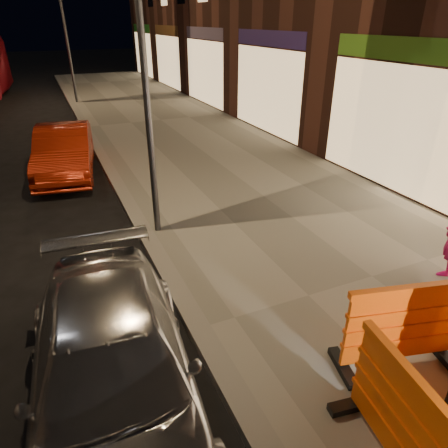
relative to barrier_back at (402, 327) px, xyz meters
name	(u,v)px	position (x,y,z in m)	size (l,w,h in m)	color
ground_plane	(200,336)	(-1.92, 1.53, -0.72)	(120.00, 120.00, 0.00)	black
sidewalk	(371,280)	(1.08, 1.53, -0.65)	(6.00, 60.00, 0.15)	gray
kerb	(200,332)	(-1.92, 1.53, -0.65)	(0.30, 60.00, 0.15)	slate
barrier_back	(402,327)	(0.00, 0.00, 0.00)	(1.47, 0.61, 1.15)	#FF5C0B
barrier_kerbside	(404,425)	(-0.95, -0.95, 0.00)	(1.47, 0.61, 1.15)	#FF5C0B
car_silver	(120,409)	(-3.16, 0.83, -0.72)	(1.71, 4.21, 1.22)	#BABAC0
car_red	(69,174)	(-2.99, 9.10, -0.72)	(1.38, 3.97, 1.31)	maroon
street_lamp_mid	(144,69)	(-1.67, 4.53, 2.43)	(0.12, 0.12, 6.00)	#3F3F44
street_lamp_far	(66,36)	(-1.67, 19.53, 2.43)	(0.12, 0.12, 6.00)	#3F3F44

